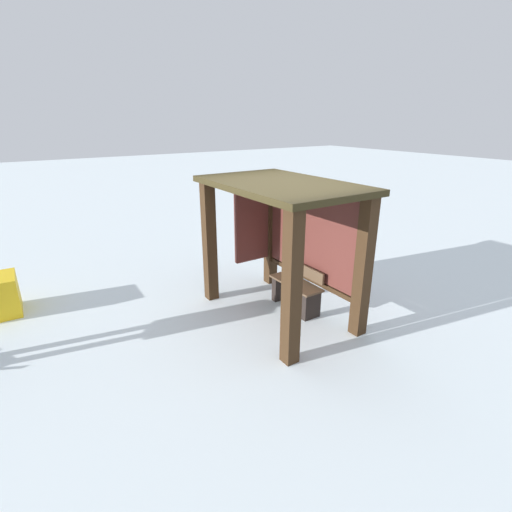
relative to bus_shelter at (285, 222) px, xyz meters
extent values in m
plane|color=white|center=(0.09, -0.18, -1.58)|extent=(60.00, 60.00, 0.00)
cube|color=#342212|center=(-1.08, -0.85, -0.50)|extent=(0.20, 0.20, 2.16)
cube|color=#342212|center=(1.27, -0.85, -0.50)|extent=(0.20, 0.20, 2.16)
cube|color=#342212|center=(-1.08, 0.49, -0.50)|extent=(0.20, 0.20, 2.16)
cube|color=#342212|center=(1.27, 0.49, -0.50)|extent=(0.20, 0.20, 2.16)
cube|color=#2F2813|center=(0.09, -0.18, 0.63)|extent=(2.69, 1.68, 0.09)
cube|color=#562621|center=(0.09, 0.49, -0.26)|extent=(2.15, 0.08, 1.47)
cube|color=#342212|center=(0.09, 0.47, -1.06)|extent=(2.15, 0.06, 0.08)
cube|color=#562621|center=(-1.08, 0.06, -0.26)|extent=(0.08, 0.74, 1.47)
cube|color=brown|center=(0.09, 0.19, -1.10)|extent=(1.03, 0.39, 0.03)
cube|color=brown|center=(0.09, 0.37, -0.90)|extent=(0.98, 0.04, 0.20)
cube|color=black|center=(0.51, 0.19, -1.34)|extent=(0.12, 0.33, 0.46)
cube|color=black|center=(-0.32, 0.19, -1.34)|extent=(0.12, 0.33, 0.46)
cube|color=yellow|center=(-2.50, -4.12, -1.24)|extent=(0.72, 0.58, 0.68)
camera|label=1|loc=(4.71, -3.66, 1.60)|focal=26.56mm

